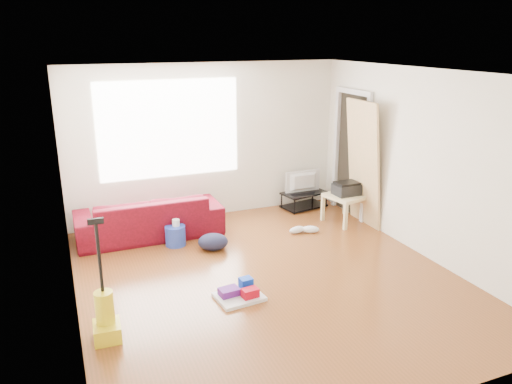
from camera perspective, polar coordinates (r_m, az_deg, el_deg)
name	(u,v)px	position (r m, az deg, el deg)	size (l,w,h in m)	color
room	(269,178)	(6.00, 1.54, 1.61)	(4.51, 5.01, 2.51)	brown
sofa	(151,236)	(7.73, -11.96, -4.89)	(2.13, 0.83, 0.62)	#35070F
tv_stand	(304,199)	(8.76, 5.50, -0.85)	(0.82, 0.56, 0.28)	black
tv	(304,182)	(8.67, 5.56, 1.16)	(0.65, 0.08, 0.37)	black
side_table	(346,199)	(8.12, 10.25, -0.78)	(0.68, 0.68, 0.46)	tan
printer	(347,188)	(8.07, 10.32, 0.40)	(0.41, 0.32, 0.21)	black
bucket	(176,245)	(7.33, -9.14, -6.00)	(0.29, 0.29, 0.29)	#253EAE
toilet_paper	(176,232)	(7.27, -9.09, -4.55)	(0.11, 0.11, 0.10)	silver
cleaning_tray	(240,293)	(5.86, -1.85, -11.49)	(0.56, 0.47, 0.19)	silver
backpack	(213,249)	(7.12, -4.91, -6.55)	(0.42, 0.34, 0.23)	black
sneakers	(304,230)	(7.68, 5.48, -4.30)	(0.49, 0.25, 0.11)	silver
vacuum	(106,317)	(5.29, -16.80, -13.53)	(0.28, 0.31, 1.26)	yellow
door_panel	(359,223)	(8.22, 11.74, -3.50)	(0.04, 0.79, 1.98)	tan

